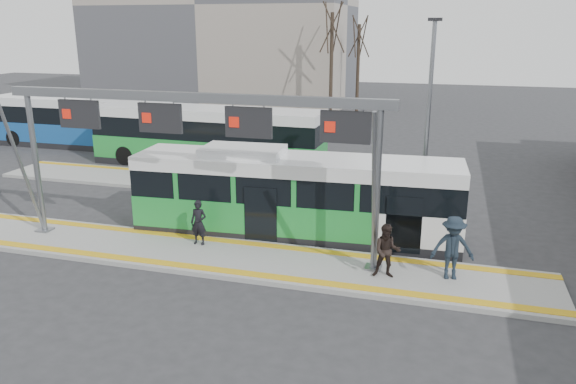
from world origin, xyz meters
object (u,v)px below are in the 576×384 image
Objects in this scene: passenger_a at (199,223)px; passenger_c at (453,248)px; passenger_b at (387,251)px; gantry at (193,126)px; hero_bus at (295,196)px.

passenger_a is 0.80× the size of passenger_c.
passenger_a is 0.94× the size of passenger_b.
gantry is 8.40× the size of passenger_a.
hero_bus is 7.13× the size of passenger_b.
passenger_b is 1.91m from passenger_c.
passenger_a is (-0.16, 0.41, -3.38)m from gantry.
passenger_a is at bearing -145.83° from hero_bus.
passenger_a is (-2.79, -2.14, -0.53)m from hero_bus.
gantry is 4.63m from hero_bus.
hero_bus is at bearing 38.46° from passenger_a.
hero_bus reaches higher than passenger_c.
passenger_b reaches higher than passenger_a.
hero_bus reaches higher than passenger_a.
gantry reaches higher than passenger_a.
passenger_c is at bearing -0.16° from gantry.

